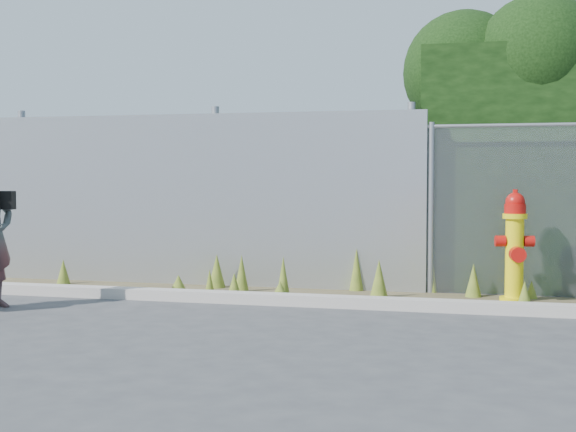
% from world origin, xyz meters
% --- Properties ---
extents(ground, '(80.00, 80.00, 0.00)m').
position_xyz_m(ground, '(0.00, 0.00, 0.00)').
color(ground, '#3C3D3F').
rests_on(ground, ground).
extents(curb, '(16.00, 0.22, 0.12)m').
position_xyz_m(curb, '(0.00, 1.80, 0.06)').
color(curb, '#A39B93').
rests_on(curb, ground).
extents(weed_strip, '(16.00, 1.27, 0.54)m').
position_xyz_m(weed_strip, '(-0.43, 2.47, 0.12)').
color(weed_strip, '#4B412B').
rests_on(weed_strip, ground).
extents(corrugated_fence, '(8.50, 0.21, 2.30)m').
position_xyz_m(corrugated_fence, '(-3.25, 3.01, 1.10)').
color(corrugated_fence, '#A5A7AC').
rests_on(corrugated_fence, ground).
extents(fire_hydrant, '(0.42, 0.38, 1.27)m').
position_xyz_m(fire_hydrant, '(2.00, 2.55, 0.61)').
color(fire_hydrant, yellow).
rests_on(fire_hydrant, ground).
extents(black_shoulder_bag, '(0.26, 0.11, 0.20)m').
position_xyz_m(black_shoulder_bag, '(-3.35, 0.93, 1.15)').
color(black_shoulder_bag, black).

